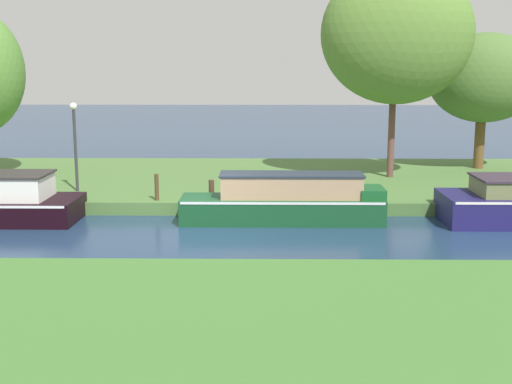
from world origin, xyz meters
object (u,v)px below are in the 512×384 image
Objects in this scene: lamp_post at (75,136)px; mooring_post_near at (211,190)px; willow_tree_centre at (397,34)px; forest_barge at (287,201)px; willow_tree_right at (485,78)px; mooring_post_far at (157,187)px.

lamp_post reaches higher than mooring_post_near.
forest_barge is at bearing -127.18° from willow_tree_centre.
mooring_post_near is at bearing -146.94° from willow_tree_centre.
willow_tree_centre is (4.07, 5.36, 5.02)m from forest_barge.
forest_barge is 9.18× the size of mooring_post_near.
forest_barge is 1.09× the size of willow_tree_right.
forest_barge is at bearing -135.86° from willow_tree_right.
mooring_post_far is at bearing 163.34° from forest_barge.
mooring_post_near is (-6.39, -4.16, -4.92)m from willow_tree_centre.
forest_barge is 7.15× the size of mooring_post_far.
willow_tree_right is at bearing 32.54° from mooring_post_near.
willow_tree_right is at bearing 28.72° from mooring_post_far.
mooring_post_far is (-1.71, 0.00, 0.09)m from mooring_post_near.
mooring_post_far is (-12.10, -6.63, -3.22)m from willow_tree_right.
willow_tree_right is (4.01, 2.48, -1.61)m from willow_tree_centre.
willow_tree_right is 15.97m from lamp_post.
lamp_post is at bearing -166.42° from willow_tree_centre.
mooring_post_far is (-8.09, -4.16, -4.83)m from willow_tree_centre.
forest_barge is at bearing -27.47° from mooring_post_near.
lamp_post is 5.09m from mooring_post_near.
forest_barge is 2.01× the size of lamp_post.
willow_tree_right is at bearing 18.88° from lamp_post.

